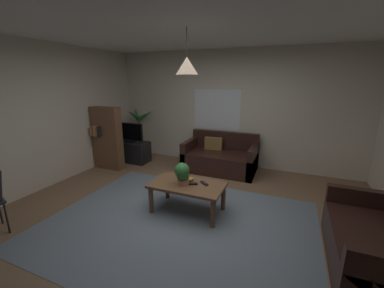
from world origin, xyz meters
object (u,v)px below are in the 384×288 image
coffee_table (188,188)px  tv (129,132)px  book_on_table_0 (187,181)px  potted_plant_on_table (182,173)px  book_on_table_1 (187,180)px  tv_stand (131,151)px  couch_under_window (220,158)px  remote_on_table_0 (204,183)px  remote_on_table_1 (192,184)px  pendant_lamp (187,66)px  couch_right_side (381,248)px  bookshelf_corner (107,138)px  potted_palm_corner (140,134)px  book_on_table_2 (188,178)px

coffee_table → tv: (-2.26, 1.61, 0.35)m
book_on_table_0 → potted_plant_on_table: size_ratio=0.43×
book_on_table_1 → tv_stand: (-2.22, 1.56, -0.24)m
couch_under_window → book_on_table_0: 1.83m
potted_plant_on_table → book_on_table_0: bearing=76.6°
remote_on_table_0 → remote_on_table_1: 0.18m
remote_on_table_0 → pendant_lamp: pendant_lamp is taller
couch_right_side → remote_on_table_1: (-2.28, 0.32, 0.19)m
remote_on_table_1 → bookshelf_corner: bearing=40.7°
remote_on_table_0 → potted_palm_corner: (-2.59, 2.09, 0.09)m
couch_under_window → remote_on_table_0: 1.83m
potted_palm_corner → bookshelf_corner: size_ratio=0.96×
potted_palm_corner → coffee_table: bearing=-42.7°
remote_on_table_0 → tv_stand: tv_stand is taller
book_on_table_0 → couch_under_window: bearing=90.4°
remote_on_table_0 → bookshelf_corner: (-2.68, 0.95, 0.24)m
coffee_table → tv_stand: (-2.26, 1.63, -0.14)m
potted_plant_on_table → remote_on_table_0: bearing=25.9°
potted_plant_on_table → tv_stand: potted_plant_on_table is taller
book_on_table_2 → pendant_lamp: 1.65m
couch_right_side → book_on_table_0: size_ratio=9.77×
remote_on_table_1 → tv_stand: size_ratio=0.18×
remote_on_table_0 → tv_stand: (-2.49, 1.54, -0.22)m
couch_under_window → remote_on_table_1: bearing=-86.4°
book_on_table_1 → remote_on_table_0: bearing=4.0°
book_on_table_2 → remote_on_table_0: bearing=2.5°
couch_under_window → book_on_table_0: size_ratio=10.53×
book_on_table_1 → pendant_lamp: pendant_lamp is taller
tv → pendant_lamp: pendant_lamp is taller
couch_right_side → book_on_table_0: bearing=-99.2°
couch_under_window → bookshelf_corner: bearing=-160.6°
coffee_table → pendant_lamp: 1.77m
couch_under_window → tv_stand: couch_under_window is taller
remote_on_table_0 → remote_on_table_1: size_ratio=1.00×
tv_stand → potted_palm_corner: size_ratio=0.67×
couch_under_window → coffee_table: size_ratio=1.41×
book_on_table_1 → tv_stand: 2.73m
book_on_table_0 → potted_plant_on_table: 0.21m
remote_on_table_0 → tv_stand: bearing=94.7°
potted_plant_on_table → bookshelf_corner: size_ratio=0.24×
couch_right_side → coffee_table: size_ratio=1.31×
book_on_table_1 → book_on_table_0: bearing=-34.1°
book_on_table_2 → tv_stand: 2.73m
book_on_table_1 → remote_on_table_1: 0.13m
remote_on_table_1 → bookshelf_corner: bookshelf_corner is taller
couch_under_window → coffee_table: bearing=-88.7°
book_on_table_2 → potted_plant_on_table: bearing=-102.4°
coffee_table → bookshelf_corner: bookshelf_corner is taller
coffee_table → book_on_table_2: book_on_table_2 is taller
couch_under_window → pendant_lamp: pendant_lamp is taller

